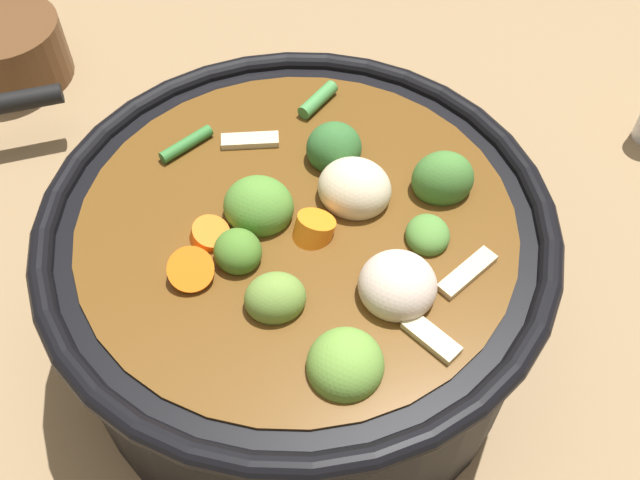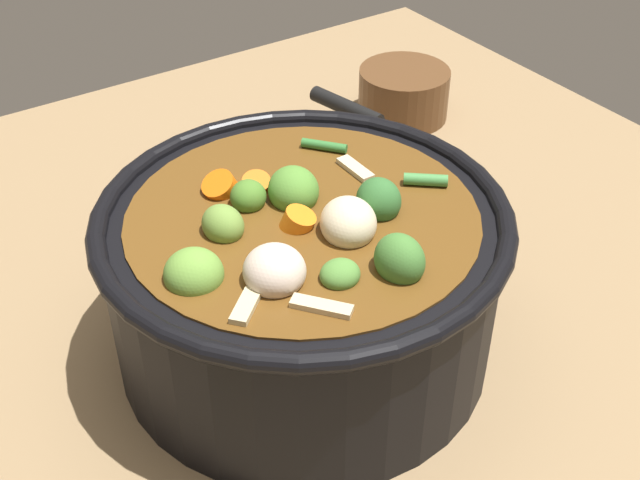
% 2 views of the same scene
% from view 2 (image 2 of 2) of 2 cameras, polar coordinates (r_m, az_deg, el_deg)
% --- Properties ---
extents(ground_plane, '(1.10, 1.10, 0.00)m').
position_cam_2_polar(ground_plane, '(0.72, -1.07, -7.13)').
color(ground_plane, '#8C704C').
extents(cooking_pot, '(0.33, 0.33, 0.16)m').
position_cam_2_polar(cooking_pot, '(0.67, -1.14, -2.55)').
color(cooking_pot, black).
rests_on(cooking_pot, ground_plane).
extents(small_saucepan, '(0.18, 0.13, 0.06)m').
position_cam_2_polar(small_saucepan, '(1.04, 5.62, 9.98)').
color(small_saucepan, brown).
rests_on(small_saucepan, ground_plane).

